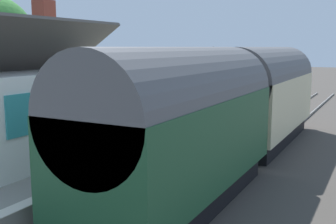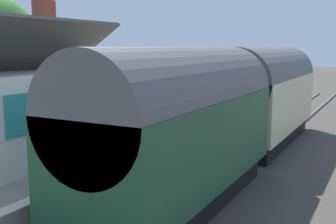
{
  "view_description": "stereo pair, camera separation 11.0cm",
  "coord_description": "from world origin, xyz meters",
  "px_view_note": "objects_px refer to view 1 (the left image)",
  "views": [
    {
      "loc": [
        -14.05,
        -5.62,
        4.32
      ],
      "look_at": [
        -0.61,
        1.5,
        1.89
      ],
      "focal_mm": 43.71,
      "sensor_mm": 36.0,
      "label": 1
    },
    {
      "loc": [
        -14.0,
        -5.72,
        4.32
      ],
      "look_at": [
        -0.61,
        1.5,
        1.89
      ],
      "focal_mm": 43.71,
      "sensor_mm": 36.0,
      "label": 2
    }
  ],
  "objects_px": {
    "bench_platform_end": "(158,116)",
    "lamp_post_platform": "(213,67)",
    "station_sign_board": "(193,97)",
    "planter_bench_right": "(135,118)",
    "train": "(235,106)",
    "planter_by_door": "(233,103)",
    "bench_near_building": "(232,94)",
    "planter_corner_building": "(193,93)",
    "bench_mid_platform": "(213,101)",
    "station_building": "(2,111)",
    "bench_by_lamp": "(222,97)"
  },
  "relations": [
    {
      "from": "bench_platform_end",
      "to": "lamp_post_platform",
      "type": "distance_m",
      "value": 4.25
    },
    {
      "from": "station_sign_board",
      "to": "planter_bench_right",
      "type": "bearing_deg",
      "value": 147.7
    },
    {
      "from": "station_sign_board",
      "to": "train",
      "type": "bearing_deg",
      "value": -133.51
    },
    {
      "from": "bench_platform_end",
      "to": "planter_bench_right",
      "type": "bearing_deg",
      "value": 137.37
    },
    {
      "from": "train",
      "to": "planter_by_door",
      "type": "relative_size",
      "value": 18.35
    },
    {
      "from": "planter_by_door",
      "to": "lamp_post_platform",
      "type": "xyz_separation_m",
      "value": [
        -3.2,
        -0.02,
        2.14
      ]
    },
    {
      "from": "bench_platform_end",
      "to": "station_sign_board",
      "type": "height_order",
      "value": "station_sign_board"
    },
    {
      "from": "train",
      "to": "lamp_post_platform",
      "type": "bearing_deg",
      "value": 30.3
    },
    {
      "from": "bench_platform_end",
      "to": "bench_near_building",
      "type": "relative_size",
      "value": 1.0
    },
    {
      "from": "planter_corner_building",
      "to": "planter_by_door",
      "type": "xyz_separation_m",
      "value": [
        -2.0,
        -3.36,
        -0.22
      ]
    },
    {
      "from": "planter_bench_right",
      "to": "station_sign_board",
      "type": "bearing_deg",
      "value": -32.3
    },
    {
      "from": "train",
      "to": "bench_mid_platform",
      "type": "xyz_separation_m",
      "value": [
        6.68,
        3.48,
        -0.84
      ]
    },
    {
      "from": "station_building",
      "to": "bench_platform_end",
      "type": "bearing_deg",
      "value": -15.83
    },
    {
      "from": "bench_near_building",
      "to": "station_sign_board",
      "type": "xyz_separation_m",
      "value": [
        -7.96,
        -0.91,
        0.71
      ]
    },
    {
      "from": "bench_by_lamp",
      "to": "planter_bench_right",
      "type": "relative_size",
      "value": 1.64
    },
    {
      "from": "train",
      "to": "bench_mid_platform",
      "type": "height_order",
      "value": "train"
    },
    {
      "from": "bench_by_lamp",
      "to": "planter_corner_building",
      "type": "relative_size",
      "value": 1.43
    },
    {
      "from": "station_building",
      "to": "planter_by_door",
      "type": "relative_size",
      "value": 6.8
    },
    {
      "from": "bench_by_lamp",
      "to": "bench_mid_platform",
      "type": "relative_size",
      "value": 1.01
    },
    {
      "from": "planter_by_door",
      "to": "bench_by_lamp",
      "type": "bearing_deg",
      "value": 48.47
    },
    {
      "from": "bench_mid_platform",
      "to": "train",
      "type": "bearing_deg",
      "value": -152.5
    },
    {
      "from": "bench_platform_end",
      "to": "planter_bench_right",
      "type": "xyz_separation_m",
      "value": [
        -0.76,
        0.7,
        -0.01
      ]
    },
    {
      "from": "station_building",
      "to": "station_sign_board",
      "type": "distance_m",
      "value": 8.7
    },
    {
      "from": "bench_platform_end",
      "to": "bench_by_lamp",
      "type": "xyz_separation_m",
      "value": [
        7.73,
        0.01,
        0.0
      ]
    },
    {
      "from": "bench_by_lamp",
      "to": "bench_near_building",
      "type": "height_order",
      "value": "same"
    },
    {
      "from": "bench_by_lamp",
      "to": "station_sign_board",
      "type": "distance_m",
      "value": 6.13
    },
    {
      "from": "planter_corner_building",
      "to": "planter_by_door",
      "type": "height_order",
      "value": "planter_corner_building"
    },
    {
      "from": "planter_by_door",
      "to": "station_sign_board",
      "type": "height_order",
      "value": "station_sign_board"
    },
    {
      "from": "bench_near_building",
      "to": "bench_mid_platform",
      "type": "relative_size",
      "value": 1.0
    },
    {
      "from": "bench_by_lamp",
      "to": "bench_mid_platform",
      "type": "bearing_deg",
      "value": -171.84
    },
    {
      "from": "station_building",
      "to": "lamp_post_platform",
      "type": "distance_m",
      "value": 10.63
    },
    {
      "from": "train",
      "to": "planter_bench_right",
      "type": "relative_size",
      "value": 19.88
    },
    {
      "from": "planter_by_door",
      "to": "bench_near_building",
      "type": "bearing_deg",
      "value": 20.69
    },
    {
      "from": "bench_platform_end",
      "to": "planter_bench_right",
      "type": "relative_size",
      "value": 1.64
    },
    {
      "from": "planter_corner_building",
      "to": "lamp_post_platform",
      "type": "relative_size",
      "value": 0.29
    },
    {
      "from": "train",
      "to": "planter_by_door",
      "type": "bearing_deg",
      "value": 19.25
    },
    {
      "from": "train",
      "to": "station_sign_board",
      "type": "relative_size",
      "value": 10.86
    },
    {
      "from": "planter_corner_building",
      "to": "lamp_post_platform",
      "type": "xyz_separation_m",
      "value": [
        -5.2,
        -3.38,
        1.92
      ]
    },
    {
      "from": "train",
      "to": "station_building",
      "type": "bearing_deg",
      "value": 134.33
    },
    {
      "from": "train",
      "to": "planter_bench_right",
      "type": "distance_m",
      "value": 4.56
    },
    {
      "from": "train",
      "to": "bench_platform_end",
      "type": "xyz_separation_m",
      "value": [
        1.06,
        3.77,
        -0.84
      ]
    },
    {
      "from": "bench_by_lamp",
      "to": "station_building",
      "type": "bearing_deg",
      "value": 172.61
    },
    {
      "from": "bench_platform_end",
      "to": "planter_corner_building",
      "type": "relative_size",
      "value": 1.43
    },
    {
      "from": "bench_mid_platform",
      "to": "bench_platform_end",
      "type": "bearing_deg",
      "value": 176.99
    },
    {
      "from": "train",
      "to": "lamp_post_platform",
      "type": "relative_size",
      "value": 4.93
    },
    {
      "from": "bench_by_lamp",
      "to": "planter_bench_right",
      "type": "xyz_separation_m",
      "value": [
        -8.5,
        0.7,
        -0.01
      ]
    },
    {
      "from": "lamp_post_platform",
      "to": "station_sign_board",
      "type": "distance_m",
      "value": 2.29
    },
    {
      "from": "bench_by_lamp",
      "to": "bench_mid_platform",
      "type": "xyz_separation_m",
      "value": [
        -2.11,
        -0.3,
        0.0
      ]
    },
    {
      "from": "station_building",
      "to": "planter_by_door",
      "type": "xyz_separation_m",
      "value": [
        13.38,
        -2.88,
        -1.18
      ]
    },
    {
      "from": "station_building",
      "to": "planter_bench_right",
      "type": "bearing_deg",
      "value": -11.28
    }
  ]
}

